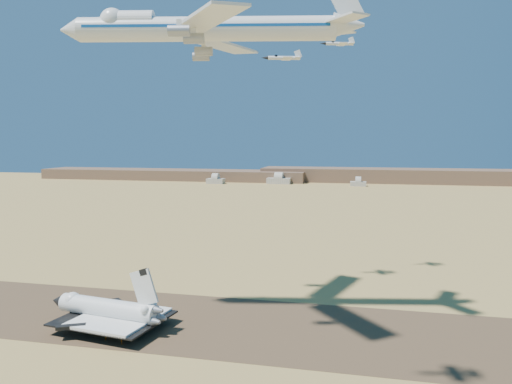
% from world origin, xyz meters
% --- Properties ---
extents(ground, '(1200.00, 1200.00, 0.00)m').
position_xyz_m(ground, '(0.00, 0.00, 0.00)').
color(ground, tan).
rests_on(ground, ground).
extents(runway, '(600.00, 50.00, 0.06)m').
position_xyz_m(runway, '(0.00, 0.00, 0.03)').
color(runway, brown).
rests_on(runway, ground).
extents(ridgeline, '(960.00, 90.00, 18.00)m').
position_xyz_m(ridgeline, '(65.32, 527.31, 7.63)').
color(ridgeline, brown).
rests_on(ridgeline, ground).
extents(hangars, '(200.50, 29.50, 30.00)m').
position_xyz_m(hangars, '(-64.00, 478.43, 4.83)').
color(hangars, '#B8B1A3').
rests_on(hangars, ground).
extents(shuttle, '(40.16, 28.38, 19.73)m').
position_xyz_m(shuttle, '(-23.13, -10.56, 5.30)').
color(shuttle, silver).
rests_on(shuttle, runway).
extents(carrier_747, '(90.43, 68.59, 22.45)m').
position_xyz_m(carrier_747, '(2.33, 1.26, 88.94)').
color(carrier_747, silver).
extents(crew_a, '(0.54, 0.69, 1.69)m').
position_xyz_m(crew_a, '(-16.94, -14.85, 0.90)').
color(crew_a, orange).
rests_on(crew_a, runway).
extents(crew_b, '(0.53, 0.83, 1.62)m').
position_xyz_m(crew_b, '(-18.79, -19.13, 0.87)').
color(crew_b, orange).
rests_on(crew_b, runway).
extents(crew_c, '(0.87, 1.08, 1.63)m').
position_xyz_m(crew_c, '(-13.03, -21.03, 0.88)').
color(crew_c, orange).
rests_on(crew_c, runway).
extents(chase_jet_c, '(14.92, 8.64, 3.79)m').
position_xyz_m(chase_jet_c, '(20.44, 45.20, 86.83)').
color(chase_jet_c, silver).
extents(chase_jet_d, '(13.65, 7.90, 3.47)m').
position_xyz_m(chase_jet_d, '(39.79, 62.46, 94.37)').
color(chase_jet_d, silver).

